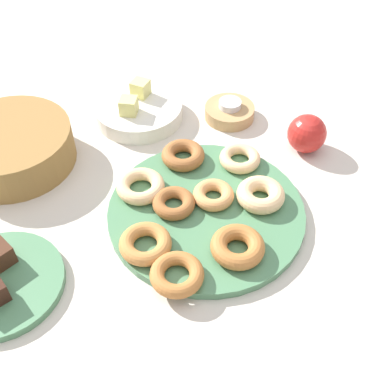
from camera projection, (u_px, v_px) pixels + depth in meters
The scene contains 19 objects.
ground_plane at pixel (206, 215), 0.90m from camera, with size 2.40×2.40×0.00m, color beige.
donut_plate at pixel (206, 212), 0.89m from camera, with size 0.36×0.36×0.02m, color #4C7F56.
donut_0 at pixel (214, 195), 0.90m from camera, with size 0.08×0.08×0.02m, color tan.
donut_1 at pixel (238, 247), 0.81m from camera, with size 0.09×0.09×0.03m, color #AD6B33.
donut_2 at pixel (177, 274), 0.77m from camera, with size 0.09×0.09×0.02m, color #AD6B33.
donut_3 at pixel (145, 244), 0.82m from camera, with size 0.09×0.09×0.03m, color #BC7A3D.
donut_4 at pixel (183, 155), 0.97m from camera, with size 0.09×0.09×0.03m, color #995B2D.
donut_5 at pixel (141, 186), 0.91m from camera, with size 0.09×0.09×0.03m, color #EABC84.
donut_6 at pixel (261, 195), 0.89m from camera, with size 0.09×0.09×0.03m, color #EABC84.
donut_7 at pixel (174, 203), 0.88m from camera, with size 0.08×0.08×0.02m, color #995B2D.
donut_8 at pixel (239, 158), 0.97m from camera, with size 0.08×0.08×0.02m, color #EABC84.
cake_plate at pixel (1, 283), 0.79m from camera, with size 0.21×0.21×0.02m, color #4C7F56.
candle_holder at pixel (229, 112), 1.10m from camera, with size 0.11×0.11×0.03m, color tan.
tealight at pixel (230, 104), 1.08m from camera, with size 0.05×0.05×0.01m, color silver.
basket at pixel (11, 147), 0.98m from camera, with size 0.25×0.25×0.08m, color olive.
fruit_bowl at pixel (139, 111), 1.09m from camera, with size 0.20×0.20×0.04m, color silver.
melon_chunk_left at pixel (129, 106), 1.04m from camera, with size 0.04×0.04×0.04m, color #DBD67A.
melon_chunk_right at pixel (140, 88), 1.09m from camera, with size 0.04×0.04×0.04m, color #DBD67A.
apple at pixel (307, 134), 1.00m from camera, with size 0.08×0.08×0.08m, color red.
Camera 1 is at (-0.53, -0.26, 0.68)m, focal length 45.18 mm.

